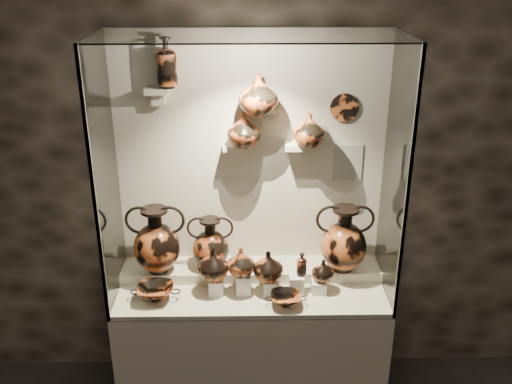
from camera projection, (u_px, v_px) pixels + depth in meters
wall_back at (251, 157)px, 3.61m from camera, size 5.00×0.02×3.20m
plinth at (252, 344)px, 3.79m from camera, size 1.70×0.60×0.80m
front_tier at (251, 290)px, 3.63m from camera, size 1.68×0.58×0.03m
rear_tier at (251, 271)px, 3.77m from camera, size 1.70×0.25×0.10m
back_panel at (251, 158)px, 3.61m from camera, size 1.70×0.03×1.60m
glass_front at (251, 196)px, 3.05m from camera, size 1.70×0.01×1.60m
glass_left at (105, 177)px, 3.31m from camera, size 0.01×0.60×1.60m
glass_right at (396, 175)px, 3.33m from camera, size 0.01×0.60×1.60m
glass_top at (251, 35)px, 3.01m from camera, size 1.70×0.60×0.01m
frame_post_left at (94, 196)px, 3.04m from camera, size 0.02×0.02×1.60m
frame_post_right at (407, 194)px, 3.06m from camera, size 0.02×0.02×1.60m
pedestal_a at (216, 286)px, 3.55m from camera, size 0.09×0.09×0.10m
pedestal_b at (243, 284)px, 3.55m from camera, size 0.09×0.09×0.13m
pedestal_c at (271, 286)px, 3.56m from camera, size 0.09×0.09×0.09m
pedestal_d at (296, 284)px, 3.55m from camera, size 0.09×0.09×0.12m
pedestal_e at (319, 287)px, 3.56m from camera, size 0.09×0.09×0.08m
bracket_ul at (157, 90)px, 3.36m from camera, size 0.14×0.12×0.04m
bracket_ca at (234, 146)px, 3.50m from camera, size 0.14×0.12×0.04m
bracket_cb at (267, 115)px, 3.42m from camera, size 0.10×0.12×0.04m
bracket_cc at (296, 146)px, 3.50m from camera, size 0.14×0.12×0.04m
amphora_left at (156, 240)px, 3.60m from camera, size 0.44×0.44×0.45m
amphora_mid at (211, 243)px, 3.66m from camera, size 0.29×0.29×0.35m
amphora_right at (344, 239)px, 3.62m from camera, size 0.46×0.46×0.44m
jug_a at (213, 264)px, 3.50m from camera, size 0.25×0.25×0.20m
jug_b at (241, 262)px, 3.49m from camera, size 0.20×0.20×0.18m
jug_c at (268, 266)px, 3.51m from camera, size 0.20×0.20×0.20m
jug_e at (323, 270)px, 3.53m from camera, size 0.18×0.18×0.14m
lekythos_small at (302, 263)px, 3.51m from camera, size 0.07×0.07×0.17m
kylix_left at (155, 291)px, 3.48m from camera, size 0.30×0.26×0.12m
kylix_right at (286, 299)px, 3.43m from camera, size 0.24×0.21×0.10m
lekythos_tall at (166, 60)px, 3.27m from camera, size 0.16×0.16×0.33m
ovoid_vase_a at (244, 130)px, 3.41m from camera, size 0.23×0.23×0.21m
ovoid_vase_b at (258, 94)px, 3.31m from camera, size 0.27×0.27×0.24m
ovoid_vase_c at (309, 130)px, 3.42m from camera, size 0.20×0.20×0.20m
wall_plate at (344, 107)px, 3.46m from camera, size 0.17×0.02×0.17m
info_placard at (348, 163)px, 3.61m from camera, size 0.18×0.01×0.24m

